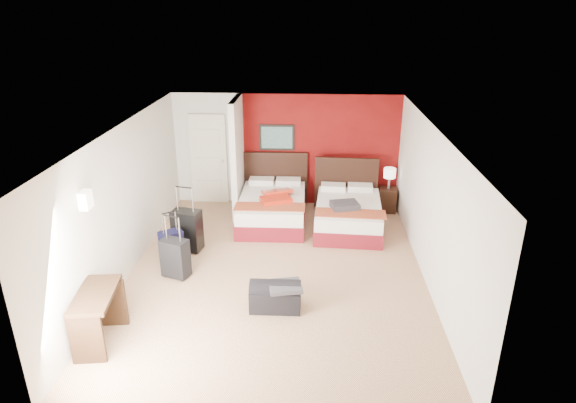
# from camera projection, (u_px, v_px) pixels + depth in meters

# --- Properties ---
(ground) EXTENTS (6.50, 6.50, 0.00)m
(ground) POSITION_uv_depth(u_px,v_px,m) (276.00, 273.00, 8.43)
(ground) COLOR tan
(ground) RESTS_ON ground
(room_walls) EXTENTS (5.02, 6.52, 2.50)m
(room_walls) POSITION_uv_depth(u_px,v_px,m) (207.00, 175.00, 9.34)
(room_walls) COLOR silver
(room_walls) RESTS_ON ground
(red_accent_panel) EXTENTS (3.50, 0.04, 2.50)m
(red_accent_panel) POSITION_uv_depth(u_px,v_px,m) (320.00, 151.00, 10.92)
(red_accent_panel) COLOR maroon
(red_accent_panel) RESTS_ON ground
(partition_wall) EXTENTS (0.12, 1.20, 2.50)m
(partition_wall) POSITION_uv_depth(u_px,v_px,m) (238.00, 158.00, 10.42)
(partition_wall) COLOR silver
(partition_wall) RESTS_ON ground
(entry_door) EXTENTS (0.82, 0.06, 2.05)m
(entry_door) POSITION_uv_depth(u_px,v_px,m) (209.00, 159.00, 11.09)
(entry_door) COLOR silver
(entry_door) RESTS_ON ground
(bed_left) EXTENTS (1.36, 1.94, 0.58)m
(bed_left) POSITION_uv_depth(u_px,v_px,m) (272.00, 209.00, 10.27)
(bed_left) COLOR white
(bed_left) RESTS_ON ground
(bed_right) EXTENTS (1.42, 1.95, 0.56)m
(bed_right) POSITION_uv_depth(u_px,v_px,m) (348.00, 216.00, 10.00)
(bed_right) COLOR silver
(bed_right) RESTS_ON ground
(red_suitcase_open) EXTENTS (0.85, 0.97, 0.10)m
(red_suitcase_open) POSITION_uv_depth(u_px,v_px,m) (277.00, 196.00, 10.05)
(red_suitcase_open) COLOR red
(red_suitcase_open) RESTS_ON bed_left
(jacket_bundle) EXTENTS (0.60, 0.53, 0.12)m
(jacket_bundle) POSITION_uv_depth(u_px,v_px,m) (345.00, 206.00, 9.60)
(jacket_bundle) COLOR #3B3A3F
(jacket_bundle) RESTS_ON bed_right
(nightstand) EXTENTS (0.41, 0.41, 0.53)m
(nightstand) POSITION_uv_depth(u_px,v_px,m) (387.00, 200.00, 10.85)
(nightstand) COLOR black
(nightstand) RESTS_ON ground
(table_lamp) EXTENTS (0.29, 0.29, 0.46)m
(table_lamp) POSITION_uv_depth(u_px,v_px,m) (389.00, 179.00, 10.66)
(table_lamp) COLOR silver
(table_lamp) RESTS_ON nightstand
(suitcase_black) EXTENTS (0.57, 0.42, 0.76)m
(suitcase_black) POSITION_uv_depth(u_px,v_px,m) (187.00, 231.00, 9.06)
(suitcase_black) COLOR black
(suitcase_black) RESTS_ON ground
(suitcase_charcoal) EXTENTS (0.51, 0.41, 0.65)m
(suitcase_charcoal) POSITION_uv_depth(u_px,v_px,m) (175.00, 259.00, 8.20)
(suitcase_charcoal) COLOR black
(suitcase_charcoal) RESTS_ON ground
(suitcase_navy) EXTENTS (0.46, 0.43, 0.55)m
(suitcase_navy) POSITION_uv_depth(u_px,v_px,m) (172.00, 247.00, 8.72)
(suitcase_navy) COLOR black
(suitcase_navy) RESTS_ON ground
(duffel_bag) EXTENTS (0.76, 0.41, 0.39)m
(duffel_bag) POSITION_uv_depth(u_px,v_px,m) (275.00, 297.00, 7.38)
(duffel_bag) COLOR black
(duffel_bag) RESTS_ON ground
(jacket_draped) EXTENTS (0.55, 0.49, 0.06)m
(jacket_draped) POSITION_uv_depth(u_px,v_px,m) (285.00, 286.00, 7.24)
(jacket_draped) COLOR #3C3B41
(jacket_draped) RESTS_ON duffel_bag
(desk) EXTENTS (0.59, 1.00, 0.79)m
(desk) POSITION_uv_depth(u_px,v_px,m) (99.00, 318.00, 6.55)
(desk) COLOR black
(desk) RESTS_ON ground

